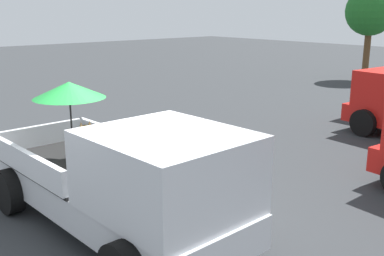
% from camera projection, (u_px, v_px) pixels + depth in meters
% --- Properties ---
extents(ground_plane, '(80.00, 80.00, 0.00)m').
position_uv_depth(ground_plane, '(114.00, 228.00, 7.51)').
color(ground_plane, '#2D3033').
extents(pickup_truck_main, '(5.10, 2.36, 2.29)m').
position_uv_depth(pickup_truck_main, '(127.00, 180.00, 6.96)').
color(pickup_truck_main, black).
rests_on(pickup_truck_main, ground).
extents(tree_by_lot, '(2.42, 2.42, 4.62)m').
position_uv_depth(tree_by_lot, '(370.00, 12.00, 22.63)').
color(tree_by_lot, brown).
rests_on(tree_by_lot, ground).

